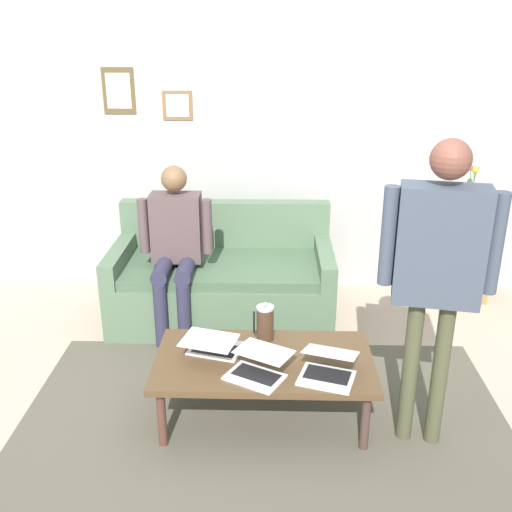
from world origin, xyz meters
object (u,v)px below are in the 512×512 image
laptop_left (258,368)px  laptop_right (214,346)px  side_shelf (462,253)px  person_standing (439,260)px  flower_vase (471,191)px  laptop_center (328,369)px  french_press (265,323)px  couch (223,281)px  coffee_table (264,364)px  person_seated (175,241)px

laptop_left → laptop_right: bearing=-40.9°
side_shelf → person_standing: size_ratio=0.48×
side_shelf → flower_vase: bearing=109.1°
laptop_left → laptop_center: laptop_center is taller
laptop_center → french_press: bearing=-48.8°
flower_vase → person_standing: person_standing is taller
couch → flower_vase: bearing=-168.3°
side_shelf → laptop_left: bearing=48.5°
coffee_table → flower_vase: (-1.67, -1.75, 0.59)m
laptop_left → person_standing: size_ratio=0.24×
coffee_table → person_standing: (-0.89, 0.17, 0.74)m
coffee_table → person_standing: bearing=169.0°
couch → laptop_center: (-0.71, 1.51, 0.15)m
coffee_table → side_shelf: side_shelf is taller
french_press → flower_vase: flower_vase is taller
side_shelf → flower_vase: flower_vase is taller
couch → person_standing: person_standing is taller
coffee_table → laptop_center: bearing=154.1°
coffee_table → side_shelf: 2.43m
laptop_left → couch: bearing=-78.0°
laptop_center → laptop_right: bearing=-19.6°
coffee_table → person_seated: bearing=-58.5°
side_shelf → person_standing: bearing=67.9°
side_shelf → laptop_center: bearing=55.7°
person_standing → flower_vase: bearing=-112.1°
coffee_table → person_seated: (0.68, -1.11, 0.36)m
laptop_left → person_standing: (-0.92, 0.00, 0.66)m
side_shelf → person_standing: person_standing is taller
person_standing → laptop_center: bearing=-0.0°
couch → laptop_right: 1.28m
couch → french_press: 1.18m
coffee_table → french_press: (-0.00, -0.23, 0.15)m
laptop_left → laptop_right: 0.35m
laptop_center → french_press: 0.54m
side_shelf → person_standing: (0.78, 1.93, 0.69)m
french_press → flower_vase: 2.30m
couch → french_press: (-0.35, 1.10, 0.21)m
couch → person_standing: (-1.24, 1.51, 0.80)m
person_seated → side_shelf: bearing=-164.6°
flower_vase → couch: bearing=11.7°
laptop_right → person_standing: 1.38m
laptop_center → person_seated: 1.67m
couch → flower_vase: size_ratio=4.72×
flower_vase → person_seated: person_seated is taller
flower_vase → side_shelf: bearing=-70.9°
coffee_table → laptop_center: size_ratio=3.28×
couch → person_seated: bearing=34.6°
laptop_left → person_seated: size_ratio=0.33×
french_press → side_shelf: side_shelf is taller
coffee_table → laptop_left: 0.19m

